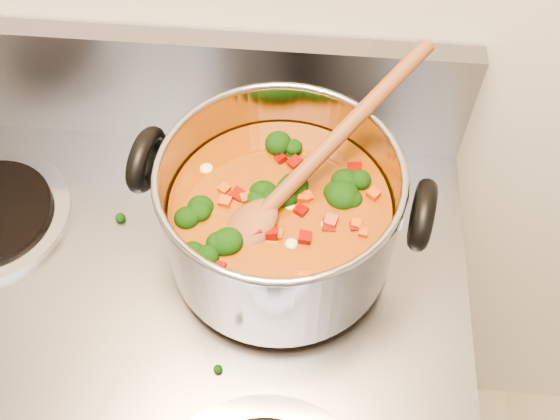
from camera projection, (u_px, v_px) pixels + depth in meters
name	position (u px, v px, depth m)	size (l,w,h in m)	color
stockpot	(279.00, 214.00, 0.67)	(0.32, 0.25, 0.15)	#A1A1A9
wooden_spoon	(296.00, 180.00, 0.65)	(0.23, 0.25, 0.12)	brown
cooktop_crumbs	(290.00, 256.00, 0.73)	(0.34, 0.33, 0.01)	black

